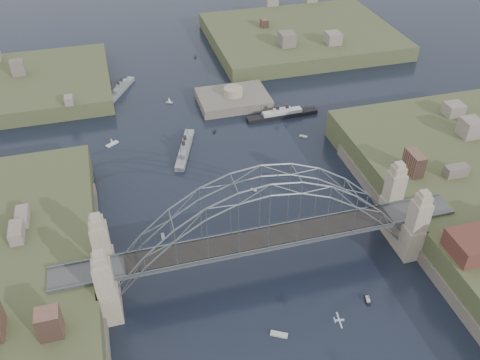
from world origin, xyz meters
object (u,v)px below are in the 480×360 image
naval_cruiser_near (185,149)px  ocean_liner (282,114)px  naval_cruiser_far (121,89)px  fort_island (233,104)px  bridge (264,224)px

naval_cruiser_near → ocean_liner: bearing=18.4°
naval_cruiser_near → naval_cruiser_far: size_ratio=1.22×
naval_cruiser_far → fort_island: bearing=-27.7°
bridge → fort_island: bridge is taller
naval_cruiser_far → ocean_liner: naval_cruiser_far is taller
naval_cruiser_far → ocean_liner: size_ratio=0.70×
naval_cruiser_near → naval_cruiser_far: 42.94m
naval_cruiser_near → ocean_liner: 33.87m
ocean_liner → bridge: bearing=-112.7°
naval_cruiser_far → bridge: bearing=-76.0°
fort_island → naval_cruiser_far: size_ratio=1.42×
ocean_liner → naval_cruiser_near: bearing=-161.6°
naval_cruiser_far → ocean_liner: 54.92m
fort_island → naval_cruiser_far: fort_island is taller
bridge → ocean_liner: 63.77m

